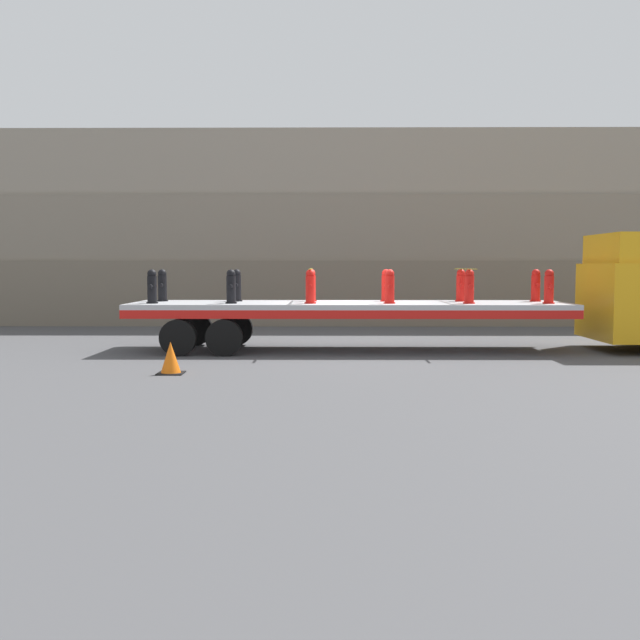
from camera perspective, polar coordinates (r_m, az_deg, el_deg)
The scene contains 18 objects.
ground_plane at distance 17.78m, azimuth 2.34°, elevation -2.43°, with size 120.00×120.00×0.00m, color #474749.
rock_cliff at distance 26.38m, azimuth 1.76°, elevation 7.24°, with size 60.00×3.30×6.88m.
flatbed_trailer at distance 17.69m, azimuth 0.13°, elevation 0.73°, with size 10.74×2.57×1.20m.
fire_hydrant_black_near_0 at distance 17.62m, azimuth -13.29°, elevation 2.60°, with size 0.28×0.46×0.82m.
fire_hydrant_black_far_0 at distance 18.68m, azimuth -12.50°, elevation 2.70°, with size 0.28×0.46×0.82m.
fire_hydrant_black_near_1 at distance 17.27m, azimuth -7.13°, elevation 2.64°, with size 0.28×0.46×0.82m.
fire_hydrant_black_far_1 at distance 18.34m, azimuth -6.68°, elevation 2.74°, with size 0.28×0.46×0.82m.
fire_hydrant_red_near_2 at distance 17.12m, azimuth -0.78°, elevation 2.66°, with size 0.28×0.46×0.82m.
fire_hydrant_red_far_2 at distance 18.20m, azimuth -0.70°, elevation 2.76°, with size 0.28×0.46×0.82m.
fire_hydrant_red_near_3 at distance 17.18m, azimuth 5.60°, elevation 2.65°, with size 0.28×0.46×0.82m.
fire_hydrant_red_far_3 at distance 18.26m, azimuth 5.30°, elevation 2.75°, with size 0.28×0.46×0.82m.
fire_hydrant_red_near_4 at distance 17.46m, azimuth 11.85°, elevation 2.60°, with size 0.28×0.46×0.82m.
fire_hydrant_red_far_4 at distance 18.52m, azimuth 11.19°, elevation 2.71°, with size 0.28×0.46×0.82m.
fire_hydrant_red_near_5 at distance 17.93m, azimuth 17.85°, elevation 2.53°, with size 0.28×0.46×0.82m.
fire_hydrant_red_far_5 at distance 18.97m, azimuth 16.87°, elevation 2.64°, with size 0.28×0.46×0.82m.
cargo_strap_rear at distance 17.66m, azimuth -0.74°, elevation 4.11°, with size 0.05×2.67×0.01m.
cargo_strap_middle at distance 17.98m, azimuth 11.53°, elevation 4.02°, with size 0.05×2.67×0.01m.
traffic_cone at distance 14.16m, azimuth -11.86°, elevation -3.01°, with size 0.50×0.50×0.63m.
Camera 1 is at (-0.57, -17.65, 2.08)m, focal length 40.00 mm.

